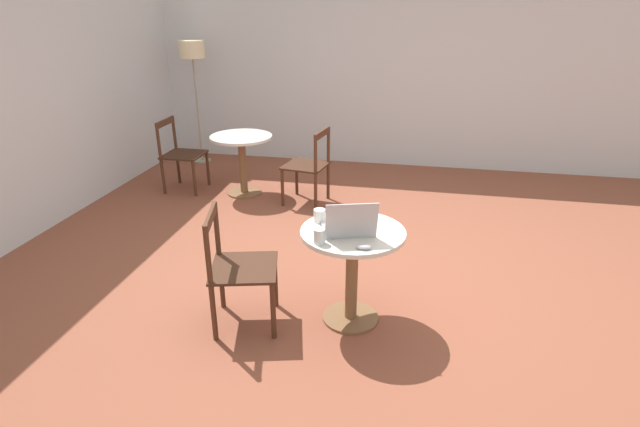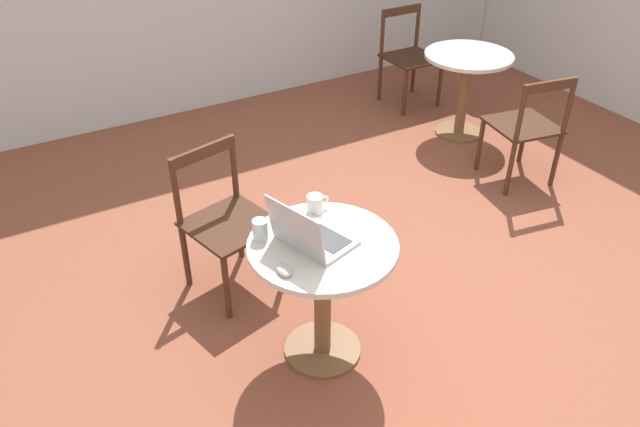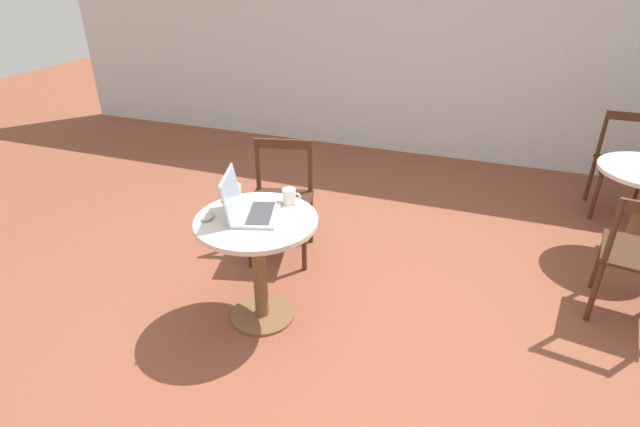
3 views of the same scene
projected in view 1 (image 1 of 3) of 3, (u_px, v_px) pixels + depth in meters
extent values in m
plane|color=brown|center=(359.00, 276.00, 4.17)|extent=(16.00, 16.00, 0.00)
cube|color=silver|center=(394.00, 65.00, 6.56)|extent=(0.06, 9.40, 2.70)
cylinder|color=brown|center=(351.00, 317.00, 3.61)|extent=(0.40, 0.40, 0.02)
cylinder|color=brown|center=(352.00, 277.00, 3.48)|extent=(0.09, 0.09, 0.65)
cylinder|color=silver|center=(353.00, 233.00, 3.35)|extent=(0.71, 0.71, 0.03)
cylinder|color=brown|center=(245.00, 192.00, 5.97)|extent=(0.40, 0.40, 0.02)
cylinder|color=brown|center=(243.00, 166.00, 5.84)|extent=(0.09, 0.09, 0.65)
cylinder|color=silver|center=(241.00, 137.00, 5.71)|extent=(0.71, 0.71, 0.03)
cylinder|color=#472819|center=(275.00, 281.00, 3.69)|extent=(0.04, 0.04, 0.43)
cylinder|color=#472819|center=(273.00, 311.00, 3.33)|extent=(0.04, 0.04, 0.43)
cylinder|color=#472819|center=(221.00, 282.00, 3.67)|extent=(0.04, 0.04, 0.43)
cylinder|color=#472819|center=(214.00, 313.00, 3.31)|extent=(0.04, 0.04, 0.43)
cube|color=#3C2215|center=(244.00, 268.00, 3.41)|extent=(0.54, 0.54, 0.02)
cylinder|color=#472819|center=(217.00, 228.00, 3.50)|extent=(0.04, 0.04, 0.40)
cylinder|color=#472819|center=(208.00, 254.00, 3.14)|extent=(0.04, 0.04, 0.40)
cube|color=#472819|center=(210.00, 218.00, 3.25)|extent=(0.42, 0.13, 0.07)
cylinder|color=#472819|center=(208.00, 168.00, 6.17)|extent=(0.04, 0.04, 0.43)
cylinder|color=#472819|center=(194.00, 179.00, 5.81)|extent=(0.04, 0.04, 0.43)
cylinder|color=#472819|center=(178.00, 167.00, 6.24)|extent=(0.04, 0.04, 0.43)
cylinder|color=#472819|center=(163.00, 177.00, 5.88)|extent=(0.04, 0.04, 0.43)
cube|color=#3C2215|center=(184.00, 155.00, 5.94)|extent=(0.45, 0.45, 0.02)
cylinder|color=#472819|center=(174.00, 132.00, 6.07)|extent=(0.04, 0.04, 0.40)
cylinder|color=#472819|center=(158.00, 141.00, 5.71)|extent=(0.04, 0.04, 0.40)
cube|color=#472819|center=(165.00, 122.00, 5.82)|extent=(0.42, 0.02, 0.07)
cylinder|color=#472819|center=(282.00, 188.00, 5.53)|extent=(0.04, 0.04, 0.43)
cylinder|color=#472819|center=(297.00, 177.00, 5.87)|extent=(0.04, 0.04, 0.43)
cylinder|color=#472819|center=(316.00, 192.00, 5.40)|extent=(0.04, 0.04, 0.43)
cylinder|color=#472819|center=(328.00, 181.00, 5.74)|extent=(0.04, 0.04, 0.43)
cube|color=#3C2215|center=(306.00, 165.00, 5.54)|extent=(0.51, 0.51, 0.02)
cylinder|color=#472819|center=(315.00, 153.00, 5.23)|extent=(0.04, 0.04, 0.40)
cylinder|color=#472819|center=(328.00, 144.00, 5.56)|extent=(0.04, 0.04, 0.40)
cube|color=#472819|center=(322.00, 134.00, 5.33)|extent=(0.42, 0.09, 0.07)
cylinder|color=#9E937F|center=(203.00, 161.00, 7.17)|extent=(0.24, 0.24, 0.02)
cylinder|color=#9E937F|center=(198.00, 111.00, 6.89)|extent=(0.02, 0.02, 1.43)
cylinder|color=beige|center=(192.00, 49.00, 6.57)|extent=(0.33, 0.33, 0.22)
cube|color=#B7B7BC|center=(348.00, 229.00, 3.34)|extent=(0.33, 0.39, 0.02)
cube|color=#38383D|center=(347.00, 227.00, 3.35)|extent=(0.21, 0.31, 0.00)
cube|color=#B7B7BC|center=(352.00, 220.00, 3.15)|extent=(0.15, 0.34, 0.24)
cube|color=#9EB2C6|center=(352.00, 220.00, 3.16)|extent=(0.13, 0.31, 0.22)
ellipsoid|color=#B7B7BC|center=(363.00, 246.00, 3.09)|extent=(0.06, 0.10, 0.03)
cylinder|color=silver|center=(320.00, 216.00, 3.46)|extent=(0.08, 0.08, 0.09)
torus|color=silver|center=(321.00, 212.00, 3.50)|extent=(0.05, 0.01, 0.05)
cylinder|color=silver|center=(319.00, 236.00, 3.15)|extent=(0.07, 0.07, 0.10)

